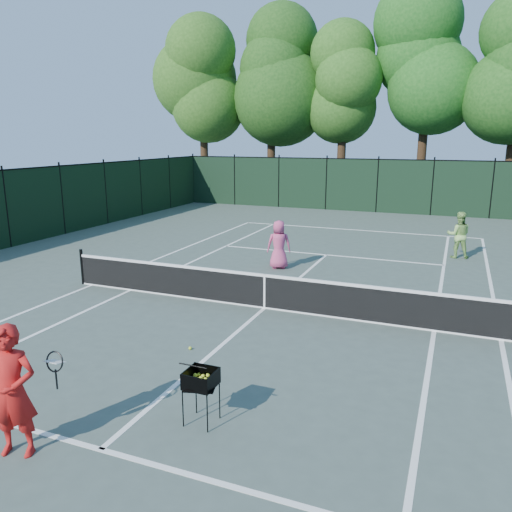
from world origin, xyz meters
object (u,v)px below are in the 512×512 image
at_px(player_pink, 279,245).
at_px(ball_hopper, 201,379).
at_px(loose_ball_midcourt, 190,348).
at_px(player_green, 459,235).
at_px(coach, 13,391).

xyz_separation_m(player_pink, ball_hopper, (2.00, -9.17, -0.08)).
height_order(player_pink, ball_hopper, player_pink).
bearing_deg(loose_ball_midcourt, player_green, 64.97).
bearing_deg(ball_hopper, loose_ball_midcourt, 107.12).
height_order(coach, player_pink, coach).
bearing_deg(player_green, player_pink, 28.33).
bearing_deg(coach, loose_ball_midcourt, 64.27).
xyz_separation_m(coach, player_green, (5.50, 14.63, -0.10)).
distance_m(player_green, loose_ball_midcourt, 11.85).
height_order(coach, loose_ball_midcourt, coach).
relative_size(coach, loose_ball_midcourt, 27.58).
bearing_deg(loose_ball_midcourt, ball_hopper, -56.86).
xyz_separation_m(coach, loose_ball_midcourt, (0.50, 3.92, -0.90)).
xyz_separation_m(player_green, ball_hopper, (-3.51, -13.01, -0.11)).
bearing_deg(coach, ball_hopper, 20.66).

